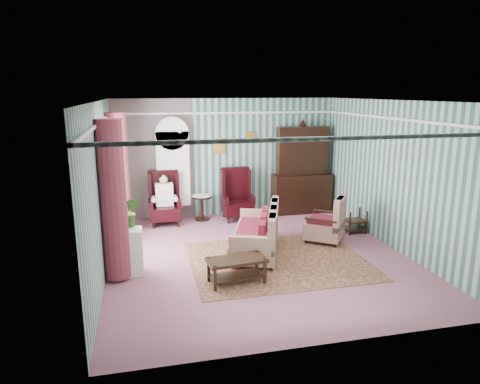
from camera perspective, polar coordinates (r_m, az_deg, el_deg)
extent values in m
plane|color=#945668|center=(8.24, 2.40, -8.54)|extent=(6.00, 6.00, 0.00)
cube|color=#345F58|center=(10.70, -1.78, 4.60)|extent=(5.50, 0.02, 2.90)
cube|color=#345F58|center=(5.09, 11.54, -5.45)|extent=(5.50, 0.02, 2.90)
cube|color=#345F58|center=(7.58, -17.97, 0.35)|extent=(0.02, 6.00, 2.90)
cube|color=#345F58|center=(8.94, 19.76, 2.11)|extent=(0.02, 6.00, 2.90)
cube|color=white|center=(7.65, 2.61, 12.06)|extent=(5.50, 6.00, 0.02)
cube|color=#8E485F|center=(10.49, -11.48, 4.18)|extent=(1.90, 0.01, 2.90)
cube|color=white|center=(7.67, 2.59, 9.44)|extent=(5.50, 6.00, 0.05)
cube|color=white|center=(8.14, -17.47, 1.97)|extent=(0.04, 1.50, 1.90)
cylinder|color=maroon|center=(7.15, -16.60, -1.13)|extent=(0.44, 0.44, 2.60)
cylinder|color=maroon|center=(9.20, -15.86, 2.04)|extent=(0.44, 0.44, 2.60)
cube|color=gold|center=(10.59, -2.82, 6.15)|extent=(0.30, 0.03, 0.38)
cube|color=silver|center=(10.42, -8.90, 2.38)|extent=(0.80, 0.28, 2.24)
cube|color=black|center=(11.00, 8.29, 3.29)|extent=(1.50, 0.56, 2.36)
cube|color=black|center=(10.13, -10.04, -0.85)|extent=(0.76, 0.80, 1.25)
cube|color=black|center=(10.36, -0.34, -0.33)|extent=(0.76, 0.80, 1.25)
cylinder|color=black|center=(10.44, -5.08, -2.12)|extent=(0.50, 0.50, 0.60)
cube|color=black|center=(9.83, 15.05, -3.69)|extent=(0.45, 0.38, 0.54)
cube|color=white|center=(7.57, -14.92, -7.78)|extent=(0.55, 0.35, 0.80)
cube|color=#501E1A|center=(8.05, 5.06, -9.07)|extent=(3.20, 2.60, 0.01)
cube|color=#BCB291|center=(8.26, 2.04, -4.98)|extent=(1.46, 2.06, 0.95)
cube|color=beige|center=(9.05, 11.22, -3.76)|extent=(1.18, 1.16, 0.90)
cube|color=black|center=(7.08, -0.46, -10.45)|extent=(1.00, 0.57, 0.42)
imported|color=#164818|center=(7.33, -16.00, -3.62)|extent=(0.38, 0.33, 0.39)
imported|color=#1A541C|center=(7.50, -14.41, -2.64)|extent=(0.33, 0.29, 0.52)
imported|color=#1D5019|center=(7.42, -15.78, -3.26)|extent=(0.25, 0.25, 0.43)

